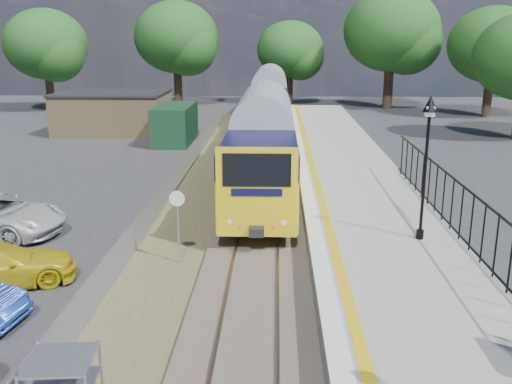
{
  "coord_description": "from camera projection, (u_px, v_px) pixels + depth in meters",
  "views": [
    {
      "loc": [
        0.64,
        -11.59,
        7.23
      ],
      "look_at": [
        -0.06,
        7.5,
        2.0
      ],
      "focal_mm": 40.0,
      "sensor_mm": 36.0,
      "label": 1
    }
  ],
  "objects": [
    {
      "name": "ground",
      "position": [
        247.0,
        362.0,
        13.1
      ],
      "size": [
        120.0,
        120.0,
        0.0
      ],
      "primitive_type": "plane",
      "color": "#2D2D30",
      "rests_on": "ground"
    },
    {
      "name": "track_bed",
      "position": [
        248.0,
        224.0,
        22.41
      ],
      "size": [
        5.9,
        80.0,
        0.29
      ],
      "color": "#473F38",
      "rests_on": "ground"
    },
    {
      "name": "platform",
      "position": [
        375.0,
        231.0,
        20.54
      ],
      "size": [
        5.0,
        70.0,
        0.9
      ],
      "primitive_type": "cube",
      "color": "gray",
      "rests_on": "ground"
    },
    {
      "name": "platform_edge",
      "position": [
        318.0,
        218.0,
        20.49
      ],
      "size": [
        0.9,
        70.0,
        0.01
      ],
      "color": "silver",
      "rests_on": "platform"
    },
    {
      "name": "victorian_lamp_north",
      "position": [
        428.0,
        135.0,
        17.56
      ],
      "size": [
        0.44,
        0.44,
        4.6
      ],
      "color": "black",
      "rests_on": "platform"
    },
    {
      "name": "palisade_fence",
      "position": [
        507.0,
        255.0,
        14.54
      ],
      "size": [
        0.12,
        26.0,
        2.0
      ],
      "color": "black",
      "rests_on": "platform"
    },
    {
      "name": "wire_fence",
      "position": [
        164.0,
        195.0,
        24.66
      ],
      "size": [
        0.06,
        52.0,
        1.2
      ],
      "color": "#999EA3",
      "rests_on": "ground"
    },
    {
      "name": "outbuilding",
      "position": [
        125.0,
        114.0,
        43.16
      ],
      "size": [
        10.8,
        10.1,
        3.12
      ],
      "color": "#9B8158",
      "rests_on": "ground"
    },
    {
      "name": "tree_line",
      "position": [
        286.0,
        43.0,
        51.79
      ],
      "size": [
        56.8,
        43.8,
        11.88
      ],
      "color": "#332319",
      "rests_on": "ground"
    },
    {
      "name": "train",
      "position": [
        268.0,
        111.0,
        38.42
      ],
      "size": [
        2.82,
        40.83,
        3.51
      ],
      "color": "gold",
      "rests_on": "ground"
    },
    {
      "name": "speed_sign",
      "position": [
        178.0,
        216.0,
        18.22
      ],
      "size": [
        0.51,
        0.12,
        2.51
      ],
      "rotation": [
        0.0,
        0.0,
        -0.09
      ],
      "color": "#999EA3",
      "rests_on": "ground"
    }
  ]
}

